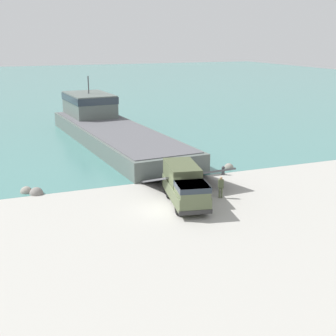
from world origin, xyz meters
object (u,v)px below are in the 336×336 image
landing_craft (108,126)px  mooring_bollard (223,170)px  military_truck (185,185)px  soldier_on_ramp (221,186)px

landing_craft → mooring_bollard: size_ratio=44.01×
military_truck → soldier_on_ramp: 3.24m
mooring_bollard → landing_craft: bearing=107.5°
military_truck → mooring_bollard: 8.83m
soldier_on_ramp → mooring_bollard: bearing=171.3°
military_truck → soldier_on_ramp: (3.21, 0.08, -0.47)m
military_truck → landing_craft: bearing=-170.0°
landing_craft → soldier_on_ramp: landing_craft is taller
mooring_bollard → military_truck: bearing=-138.3°
military_truck → mooring_bollard: bearing=142.8°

